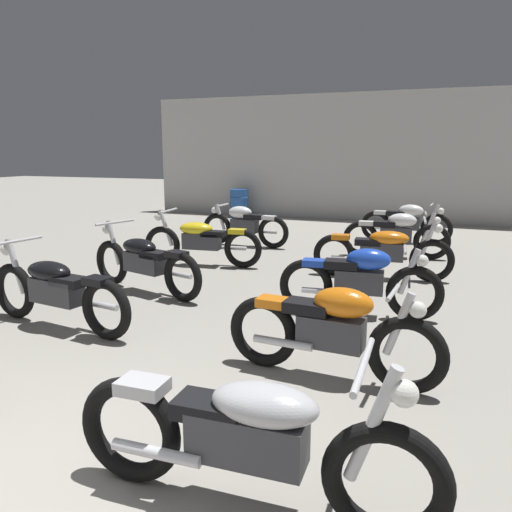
% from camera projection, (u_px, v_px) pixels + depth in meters
% --- Properties ---
extents(back_wall, '(13.05, 0.24, 3.60)m').
position_uv_depth(back_wall, '(362.00, 157.00, 14.35)').
color(back_wall, '#BCBAB7').
rests_on(back_wall, ground).
extents(motorcycle_left_row_1, '(2.17, 0.68, 0.97)m').
position_uv_depth(motorcycle_left_row_1, '(56.00, 289.00, 5.66)').
color(motorcycle_left_row_1, black).
rests_on(motorcycle_left_row_1, ground).
extents(motorcycle_left_row_2, '(2.12, 0.84, 0.97)m').
position_uv_depth(motorcycle_left_row_2, '(144.00, 261.00, 7.11)').
color(motorcycle_left_row_2, black).
rests_on(motorcycle_left_row_2, ground).
extents(motorcycle_left_row_3, '(2.17, 0.68, 0.97)m').
position_uv_depth(motorcycle_left_row_3, '(201.00, 240.00, 8.79)').
color(motorcycle_left_row_3, black).
rests_on(motorcycle_left_row_3, ground).
extents(motorcycle_left_row_4, '(1.97, 0.48, 0.88)m').
position_uv_depth(motorcycle_left_row_4, '(244.00, 225.00, 10.59)').
color(motorcycle_left_row_4, black).
rests_on(motorcycle_left_row_4, ground).
extents(motorcycle_right_row_0, '(2.17, 0.68, 0.97)m').
position_uv_depth(motorcycle_right_row_0, '(249.00, 435.00, 2.75)').
color(motorcycle_right_row_0, black).
rests_on(motorcycle_right_row_0, ground).
extents(motorcycle_right_row_1, '(1.97, 0.48, 0.88)m').
position_uv_depth(motorcycle_right_row_1, '(332.00, 330.00, 4.37)').
color(motorcycle_right_row_1, black).
rests_on(motorcycle_right_row_1, ground).
extents(motorcycle_right_row_2, '(1.97, 0.52, 0.88)m').
position_uv_depth(motorcycle_right_row_2, '(360.00, 280.00, 6.06)').
color(motorcycle_right_row_2, black).
rests_on(motorcycle_right_row_2, ground).
extents(motorcycle_right_row_3, '(2.17, 0.68, 0.97)m').
position_uv_depth(motorcycle_right_row_3, '(383.00, 250.00, 7.88)').
color(motorcycle_right_row_3, black).
rests_on(motorcycle_right_row_3, ground).
extents(motorcycle_right_row_4, '(1.97, 0.51, 0.88)m').
position_uv_depth(motorcycle_right_row_4, '(396.00, 234.00, 9.43)').
color(motorcycle_right_row_4, black).
rests_on(motorcycle_right_row_4, ground).
extents(motorcycle_right_row_5, '(1.97, 0.48, 0.88)m').
position_uv_depth(motorcycle_right_row_5, '(406.00, 222.00, 10.99)').
color(motorcycle_right_row_5, black).
rests_on(motorcycle_right_row_5, ground).
extents(oil_drum, '(0.59, 0.59, 0.85)m').
position_uv_depth(oil_drum, '(239.00, 203.00, 15.32)').
color(oil_drum, '#23519E').
rests_on(oil_drum, ground).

